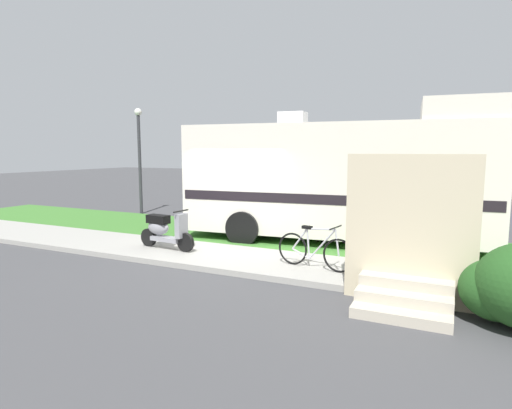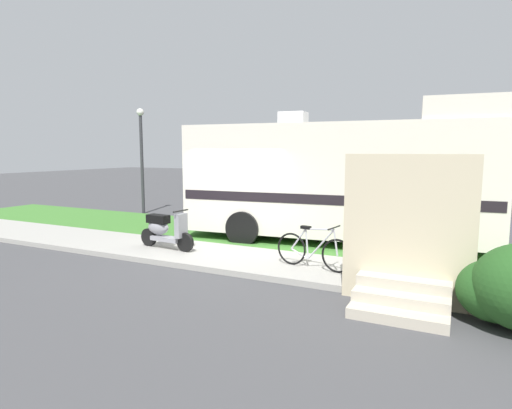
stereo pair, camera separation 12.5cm
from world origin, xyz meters
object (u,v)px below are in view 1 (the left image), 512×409
Objects in this scene: street_lamp_post at (139,150)px; bottle_spare at (405,269)px; bicycle at (315,250)px; motorhome_rv at (339,178)px; bottle_green at (435,267)px; pickup_truck_near at (343,193)px; scooter at (164,230)px.

bottle_spare is at bearing -24.18° from street_lamp_post.
bottle_spare is at bearing 11.25° from bicycle.
motorhome_rv is 3.79m from bottle_green.
street_lamp_post is (-10.30, 4.62, 2.25)m from bottle_spare.
bicycle is 0.41× the size of street_lamp_post.
motorhome_rv is 1.43× the size of pickup_truck_near.
bicycle is at bearing -162.36° from bottle_green.
scooter is at bearing -44.98° from street_lamp_post.
pickup_truck_near is 7.92m from street_lamp_post.
pickup_truck_near is (-0.83, 4.05, -0.78)m from motorhome_rv.
motorhome_rv is at bearing 126.08° from bottle_spare.
scooter is at bearing -110.27° from pickup_truck_near.
motorhome_rv is 4.96× the size of scooter.
street_lamp_post is (-4.85, 4.85, 1.90)m from scooter.
bicycle is 5.94× the size of bottle_green.
street_lamp_post is at bearing 167.37° from motorhome_rv.
motorhome_rv is 31.45× the size of bottle_spare.
scooter is at bearing 178.31° from bicycle.
bottle_green is 11.83m from street_lamp_post.
street_lamp_post reaches higher than bicycle.
scooter is 5.46m from bottle_spare.
bottle_spare is at bearing -144.50° from bottle_green.
pickup_truck_near is at bearing 99.27° from bicycle.
bottle_spare is at bearing -53.92° from motorhome_rv.
bottle_green is at bearing 35.50° from bottle_spare.
bottle_green is at bearing -43.65° from motorhome_rv.
motorhome_rv is 3.35m from bicycle.
pickup_truck_near is 7.31m from bottle_green.
pickup_truck_near reaches higher than bottle_green.
bicycle is at bearing -29.90° from street_lamp_post.
street_lamp_post is at bearing 155.82° from bottle_spare.
bicycle is 7.26m from pickup_truck_near.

